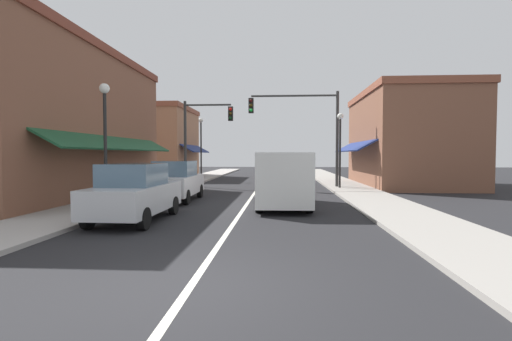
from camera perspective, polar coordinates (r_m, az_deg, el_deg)
The scene contains 15 objects.
ground_plane at distance 23.77m, azimuth 0.36°, elevation -2.54°, with size 80.00×80.00×0.00m, color black.
sidewalk_left at distance 24.71m, azimuth -12.49°, elevation -2.27°, with size 2.60×56.00×0.12m, color #A39E99.
sidewalk_right at distance 24.08m, azimuth 13.55°, elevation -2.40°, with size 2.60×56.00×0.12m, color gray.
lane_center_stripe at distance 23.77m, azimuth 0.36°, elevation -2.54°, with size 0.14×52.00×0.01m, color silver.
storefront_left_block at distance 20.51m, azimuth -26.74°, elevation 6.49°, with size 5.61×14.20×7.20m.
storefront_right_block at distance 26.98m, azimuth 21.73°, elevation 4.46°, with size 7.13×10.20×6.19m.
storefront_far_left at distance 35.36m, azimuth -14.13°, elevation 4.11°, with size 6.57×8.20×6.30m.
parked_car_nearest_left at distance 12.22m, azimuth -17.74°, elevation -3.19°, with size 1.83×4.12×1.77m.
parked_car_second_left at distance 17.17m, azimuth -11.94°, elevation -1.55°, with size 1.82×4.12×1.77m.
van_in_lane at distance 14.92m, azimuth 4.10°, elevation -1.06°, with size 2.06×5.21×2.12m.
traffic_signal_mast_arm at distance 23.33m, azimuth 7.58°, elevation 7.24°, with size 5.45×0.50×5.87m.
traffic_signal_left_corner at distance 24.86m, azimuth -8.23°, elevation 6.05°, with size 3.24×0.50×5.50m.
street_lamp_left_near at distance 14.73m, azimuth -21.72°, elevation 6.38°, with size 0.36×0.36×4.59m.
street_lamp_right_mid at distance 22.70m, azimuth 12.51°, elevation 4.82°, with size 0.36×0.36×4.45m.
street_lamp_left_far at distance 30.43m, azimuth -8.25°, elevation 4.76°, with size 0.36×0.36×4.95m.
Camera 1 is at (1.39, -5.65, 2.04)m, focal length 26.65 mm.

